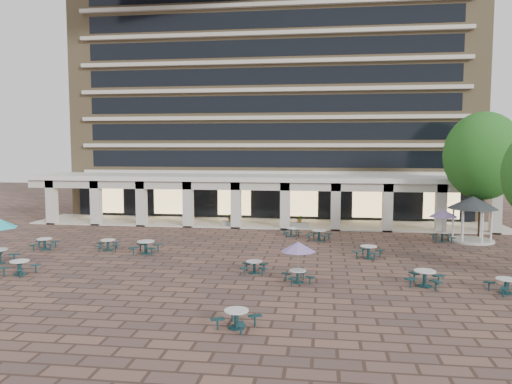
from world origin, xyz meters
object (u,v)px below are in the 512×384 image
picnic_table_1 (236,317)px  picnic_table_2 (254,266)px  gazebo (473,208)px  planter_right (300,223)px  picnic_table_0 (20,266)px  planter_left (231,221)px

picnic_table_1 → picnic_table_2: size_ratio=1.25×
gazebo → planter_right: bearing=161.8°
picnic_table_1 → planter_right: bearing=108.9°
picnic_table_0 → gazebo: size_ratio=0.54×
picnic_table_1 → gazebo: size_ratio=0.55×
picnic_table_1 → planter_left: size_ratio=1.30×
planter_right → gazebo: bearing=-18.2°
picnic_table_0 → picnic_table_2: 12.85m
picnic_table_2 → picnic_table_1: bearing=-88.4°
picnic_table_0 → planter_right: size_ratio=1.29×
picnic_table_1 → planter_right: (1.31, 23.90, -0.01)m
picnic_table_0 → picnic_table_2: picnic_table_0 is taller
picnic_table_1 → planter_right: 23.94m
picnic_table_2 → planter_left: planter_left is taller
planter_left → picnic_table_2: bearing=-74.8°
picnic_table_2 → planter_left: bearing=103.6°
picnic_table_2 → gazebo: size_ratio=0.44×
planter_right → picnic_table_2: bearing=-96.6°
planter_left → gazebo: bearing=-12.6°
gazebo → planter_right: gazebo is taller
gazebo → planter_left: (-18.84, 4.23, -2.00)m
picnic_table_2 → gazebo: (14.62, 11.28, 2.10)m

